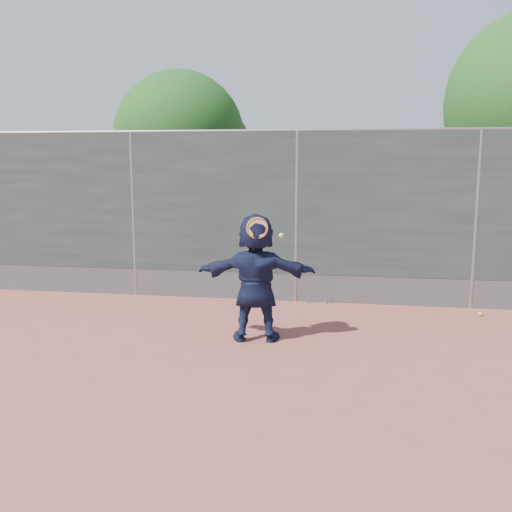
# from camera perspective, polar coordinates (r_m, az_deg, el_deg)

# --- Properties ---
(ground) EXTENTS (80.00, 80.00, 0.00)m
(ground) POSITION_cam_1_polar(r_m,az_deg,el_deg) (6.96, 1.14, -11.50)
(ground) COLOR #9E4C42
(ground) RESTS_ON ground
(player) EXTENTS (1.71, 0.70, 1.79)m
(player) POSITION_cam_1_polar(r_m,az_deg,el_deg) (7.91, 0.00, -2.13)
(player) COLOR #151C3C
(player) RESTS_ON ground
(ball_ground) EXTENTS (0.07, 0.07, 0.07)m
(ball_ground) POSITION_cam_1_polar(r_m,az_deg,el_deg) (9.98, 21.51, -5.41)
(ball_ground) COLOR #C7E432
(ball_ground) RESTS_ON ground
(fence) EXTENTS (20.00, 0.06, 3.03)m
(fence) POSITION_cam_1_polar(r_m,az_deg,el_deg) (10.01, 4.06, 4.30)
(fence) COLOR #38423D
(fence) RESTS_ON ground
(swing_action) EXTENTS (0.50, 0.15, 0.51)m
(swing_action) POSITION_cam_1_polar(r_m,az_deg,el_deg) (7.60, 0.35, 2.61)
(swing_action) COLOR orange
(swing_action) RESTS_ON ground
(tree_left) EXTENTS (3.15, 3.00, 4.53)m
(tree_left) POSITION_cam_1_polar(r_m,az_deg,el_deg) (13.52, -6.95, 11.39)
(tree_left) COLOR #382314
(tree_left) RESTS_ON ground
(weed_clump) EXTENTS (0.68, 0.07, 0.30)m
(weed_clump) POSITION_cam_1_polar(r_m,az_deg,el_deg) (10.11, 5.57, -3.99)
(weed_clump) COLOR #387226
(weed_clump) RESTS_ON ground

